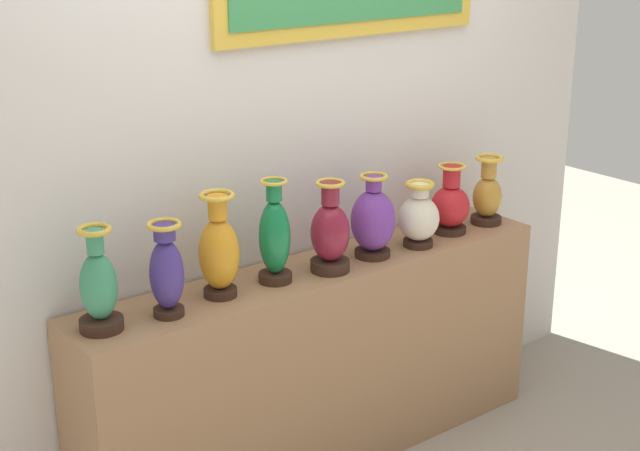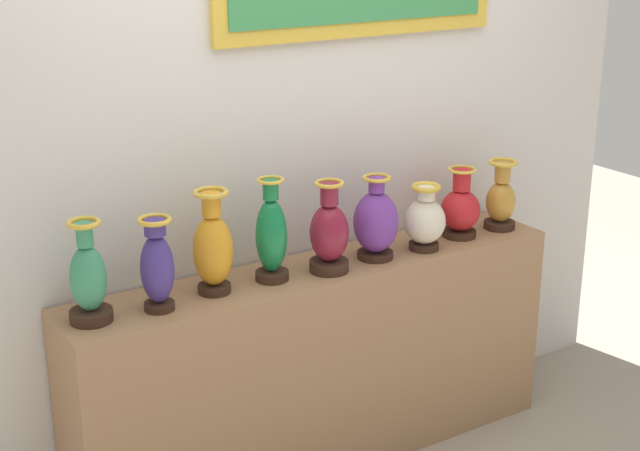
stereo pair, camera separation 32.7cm
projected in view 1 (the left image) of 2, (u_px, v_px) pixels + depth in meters
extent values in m
cube|color=#99704C|center=(320.00, 366.00, 3.94)|extent=(2.16, 0.37, 0.89)
cube|color=silver|center=(283.00, 111.00, 3.79)|extent=(3.58, 0.10, 2.98)
cylinder|color=#382319|center=(102.00, 324.00, 3.23)|extent=(0.15, 0.15, 0.04)
ellipsoid|color=#388C60|center=(99.00, 286.00, 3.18)|extent=(0.13, 0.13, 0.24)
cylinder|color=#388C60|center=(95.00, 242.00, 3.13)|extent=(0.06, 0.06, 0.08)
torus|color=gold|center=(94.00, 230.00, 3.12)|extent=(0.12, 0.12, 0.02)
cylinder|color=#382319|center=(169.00, 312.00, 3.34)|extent=(0.11, 0.11, 0.03)
ellipsoid|color=#3F2D7F|center=(167.00, 274.00, 3.30)|extent=(0.12, 0.12, 0.26)
cylinder|color=#3F2D7F|center=(164.00, 232.00, 3.25)|extent=(0.08, 0.08, 0.06)
torus|color=gold|center=(164.00, 225.00, 3.24)|extent=(0.12, 0.12, 0.02)
cylinder|color=#382319|center=(220.00, 292.00, 3.51)|extent=(0.13, 0.13, 0.03)
ellipsoid|color=orange|center=(219.00, 254.00, 3.46)|extent=(0.15, 0.15, 0.27)
cylinder|color=orange|center=(217.00, 207.00, 3.40)|extent=(0.07, 0.07, 0.09)
torus|color=gold|center=(217.00, 195.00, 3.39)|extent=(0.13, 0.13, 0.02)
cylinder|color=#382319|center=(275.00, 277.00, 3.65)|extent=(0.13, 0.13, 0.04)
ellipsoid|color=#14723D|center=(275.00, 237.00, 3.59)|extent=(0.12, 0.12, 0.29)
cylinder|color=#14723D|center=(274.00, 191.00, 3.54)|extent=(0.06, 0.06, 0.08)
torus|color=gold|center=(274.00, 181.00, 3.52)|extent=(0.11, 0.11, 0.01)
cylinder|color=#382319|center=(330.00, 265.00, 3.75)|extent=(0.16, 0.16, 0.04)
ellipsoid|color=maroon|center=(330.00, 233.00, 3.71)|extent=(0.16, 0.16, 0.23)
cylinder|color=maroon|center=(330.00, 194.00, 3.66)|extent=(0.07, 0.07, 0.09)
torus|color=gold|center=(330.00, 183.00, 3.64)|extent=(0.12, 0.12, 0.02)
cylinder|color=#382319|center=(372.00, 253.00, 3.91)|extent=(0.15, 0.15, 0.03)
ellipsoid|color=#6B3393|center=(373.00, 220.00, 3.86)|extent=(0.19, 0.19, 0.26)
cylinder|color=#6B3393|center=(374.00, 184.00, 3.81)|extent=(0.07, 0.07, 0.06)
torus|color=gold|center=(374.00, 176.00, 3.80)|extent=(0.12, 0.12, 0.02)
cylinder|color=#382319|center=(418.00, 243.00, 4.03)|extent=(0.13, 0.13, 0.03)
ellipsoid|color=beige|center=(419.00, 218.00, 3.99)|extent=(0.18, 0.18, 0.19)
cylinder|color=beige|center=(420.00, 191.00, 3.96)|extent=(0.08, 0.08, 0.05)
torus|color=gold|center=(420.00, 184.00, 3.95)|extent=(0.13, 0.13, 0.02)
cylinder|color=#382319|center=(449.00, 229.00, 4.20)|extent=(0.15, 0.15, 0.03)
ellipsoid|color=red|center=(450.00, 206.00, 4.16)|extent=(0.17, 0.17, 0.18)
cylinder|color=red|center=(452.00, 176.00, 4.12)|extent=(0.08, 0.08, 0.09)
torus|color=gold|center=(452.00, 166.00, 4.11)|extent=(0.12, 0.12, 0.01)
cylinder|color=#382319|center=(486.00, 220.00, 4.32)|extent=(0.14, 0.14, 0.03)
ellipsoid|color=#B27F2D|center=(487.00, 197.00, 4.29)|extent=(0.13, 0.13, 0.18)
cylinder|color=#B27F2D|center=(489.00, 168.00, 4.24)|extent=(0.07, 0.07, 0.09)
torus|color=gold|center=(490.00, 158.00, 4.23)|extent=(0.13, 0.13, 0.02)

